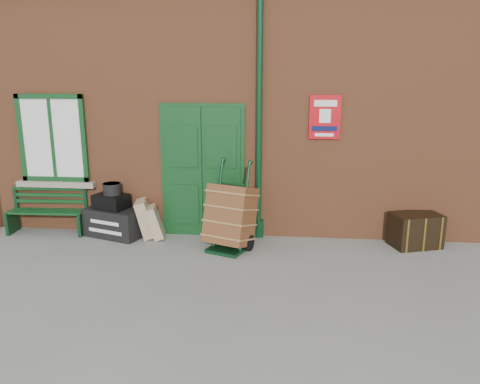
# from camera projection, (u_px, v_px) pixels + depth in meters

# --- Properties ---
(ground) EXTENTS (80.00, 80.00, 0.00)m
(ground) POSITION_uv_depth(u_px,v_px,m) (207.00, 269.00, 6.72)
(ground) COLOR gray
(ground) RESTS_ON ground
(station_building) EXTENTS (10.30, 4.30, 4.36)m
(station_building) POSITION_uv_depth(u_px,v_px,m) (234.00, 102.00, 9.56)
(station_building) COLOR brown
(station_building) RESTS_ON ground
(bench) EXTENTS (1.34, 0.47, 0.82)m
(bench) POSITION_uv_depth(u_px,v_px,m) (48.00, 210.00, 8.19)
(bench) COLOR #103D1A
(bench) RESTS_ON ground
(houdini_trunk) EXTENTS (1.10, 0.83, 0.49)m
(houdini_trunk) POSITION_uv_depth(u_px,v_px,m) (115.00, 222.00, 8.05)
(houdini_trunk) COLOR black
(houdini_trunk) RESTS_ON ground
(strongbox) EXTENTS (0.64, 0.55, 0.24)m
(strongbox) POSITION_uv_depth(u_px,v_px,m) (111.00, 201.00, 7.96)
(strongbox) COLOR black
(strongbox) RESTS_ON houdini_trunk
(hatbox) EXTENTS (0.37, 0.37, 0.20)m
(hatbox) POSITION_uv_depth(u_px,v_px,m) (112.00, 189.00, 7.91)
(hatbox) COLOR black
(hatbox) RESTS_ON strongbox
(suitcase_back) EXTENTS (0.41, 0.51, 0.66)m
(suitcase_back) POSITION_uv_depth(u_px,v_px,m) (145.00, 218.00, 7.97)
(suitcase_back) COLOR tan
(suitcase_back) RESTS_ON ground
(suitcase_front) EXTENTS (0.38, 0.46, 0.57)m
(suitcase_front) POSITION_uv_depth(u_px,v_px,m) (155.00, 222.00, 7.92)
(suitcase_front) COLOR tan
(suitcase_front) RESTS_ON ground
(porter_trolley) EXTENTS (0.89, 0.92, 1.39)m
(porter_trolley) POSITION_uv_depth(u_px,v_px,m) (230.00, 216.00, 7.38)
(porter_trolley) COLOR black
(porter_trolley) RESTS_ON ground
(dark_trunk) EXTENTS (0.87, 0.70, 0.55)m
(dark_trunk) POSITION_uv_depth(u_px,v_px,m) (415.00, 230.00, 7.55)
(dark_trunk) COLOR black
(dark_trunk) RESTS_ON ground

